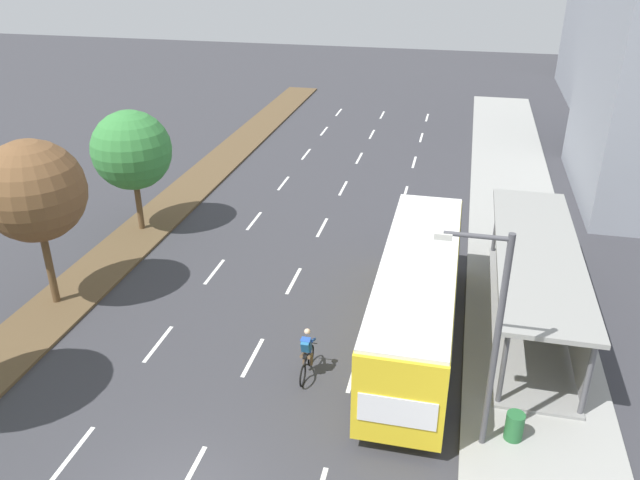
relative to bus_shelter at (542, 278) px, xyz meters
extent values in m
cube|color=brown|center=(-17.83, 9.22, -1.81)|extent=(2.60, 52.00, 0.12)
cube|color=#9E9E99|center=(-0.28, 9.22, -1.79)|extent=(4.50, 52.00, 0.15)
cube|color=white|center=(-13.03, -9.80, -1.86)|extent=(0.14, 2.21, 0.01)
cube|color=white|center=(-13.03, -4.42, -1.86)|extent=(0.14, 2.21, 0.01)
cube|color=white|center=(-13.03, 0.95, -1.86)|extent=(0.14, 2.21, 0.01)
cube|color=white|center=(-13.03, 6.33, -1.86)|extent=(0.14, 2.21, 0.01)
cube|color=white|center=(-13.03, 11.71, -1.86)|extent=(0.14, 2.21, 0.01)
cube|color=white|center=(-13.03, 17.09, -1.86)|extent=(0.14, 2.21, 0.01)
cube|color=white|center=(-13.03, 22.46, -1.86)|extent=(0.14, 2.21, 0.01)
cube|color=white|center=(-13.03, 27.84, -1.86)|extent=(0.14, 2.21, 0.01)
cube|color=white|center=(-9.53, -9.80, -1.86)|extent=(0.14, 2.21, 0.01)
cube|color=white|center=(-9.53, -4.42, -1.86)|extent=(0.14, 2.21, 0.01)
cube|color=white|center=(-9.53, 0.95, -1.86)|extent=(0.14, 2.21, 0.01)
cube|color=white|center=(-9.53, 6.33, -1.86)|extent=(0.14, 2.21, 0.01)
cube|color=white|center=(-9.53, 11.71, -1.86)|extent=(0.14, 2.21, 0.01)
cube|color=white|center=(-9.53, 17.09, -1.86)|extent=(0.14, 2.21, 0.01)
cube|color=white|center=(-9.53, 22.46, -1.86)|extent=(0.14, 2.21, 0.01)
cube|color=white|center=(-9.53, 27.84, -1.86)|extent=(0.14, 2.21, 0.01)
cube|color=white|center=(-6.03, -4.42, -1.86)|extent=(0.14, 2.21, 0.01)
cube|color=white|center=(-6.03, 0.95, -1.86)|extent=(0.14, 2.21, 0.01)
cube|color=white|center=(-6.03, 6.33, -1.86)|extent=(0.14, 2.21, 0.01)
cube|color=white|center=(-6.03, 11.71, -1.86)|extent=(0.14, 2.21, 0.01)
cube|color=white|center=(-6.03, 17.09, -1.86)|extent=(0.14, 2.21, 0.01)
cube|color=white|center=(-6.03, 22.46, -1.86)|extent=(0.14, 2.21, 0.01)
cube|color=white|center=(-6.03, 27.84, -1.86)|extent=(0.14, 2.21, 0.01)
cube|color=gray|center=(-0.28, 0.00, -1.67)|extent=(2.60, 10.79, 0.10)
cylinder|color=#56565B|center=(-1.46, -5.15, -0.32)|extent=(0.16, 0.16, 2.60)
cylinder|color=#56565B|center=(-1.46, 5.15, -0.32)|extent=(0.16, 0.16, 2.60)
cylinder|color=#56565B|center=(0.90, -5.15, -0.32)|extent=(0.16, 0.16, 2.60)
cylinder|color=#56565B|center=(0.90, 5.15, -0.32)|extent=(0.16, 0.16, 2.60)
cube|color=gray|center=(0.96, 0.00, -0.32)|extent=(0.10, 10.26, 2.34)
cube|color=gray|center=(-0.28, 0.00, 1.06)|extent=(2.90, 11.19, 0.16)
cube|color=yellow|center=(-4.28, -2.33, -0.02)|extent=(2.50, 11.20, 2.80)
cube|color=#2D3D4C|center=(-4.28, -2.33, 0.83)|extent=(2.54, 10.30, 0.90)
cube|color=silver|center=(-4.28, -2.33, 1.44)|extent=(2.45, 10.98, 0.12)
cube|color=#2D3D4C|center=(-4.28, 3.29, 0.33)|extent=(2.25, 0.06, 1.54)
cube|color=white|center=(-4.28, -7.95, -0.22)|extent=(2.12, 0.04, 0.90)
cylinder|color=black|center=(-5.38, 1.15, -1.37)|extent=(0.30, 1.00, 1.00)
cylinder|color=black|center=(-3.18, 1.15, -1.37)|extent=(0.30, 1.00, 1.00)
cylinder|color=black|center=(-5.38, -5.80, -1.37)|extent=(0.30, 1.00, 1.00)
cylinder|color=black|center=(-3.18, -5.80, -1.37)|extent=(0.30, 1.00, 1.00)
torus|color=black|center=(-7.51, -4.35, -1.51)|extent=(0.06, 0.72, 0.72)
torus|color=black|center=(-7.51, -5.45, -1.51)|extent=(0.06, 0.72, 0.72)
cylinder|color=black|center=(-7.51, -4.90, -1.23)|extent=(0.05, 0.94, 0.05)
cylinder|color=black|center=(-7.51, -5.00, -1.41)|extent=(0.05, 0.57, 0.42)
cylinder|color=black|center=(-7.51, -5.10, -1.21)|extent=(0.04, 0.04, 0.40)
cube|color=black|center=(-7.51, -5.10, -1.01)|extent=(0.12, 0.24, 0.06)
cylinder|color=black|center=(-7.51, -4.40, -0.96)|extent=(0.46, 0.04, 0.04)
cube|color=#234CA8|center=(-7.51, -4.92, -0.68)|extent=(0.30, 0.36, 0.59)
cube|color=#23669E|center=(-7.51, -5.08, -0.66)|extent=(0.26, 0.26, 0.42)
sphere|color=beige|center=(-7.51, -4.80, -0.26)|extent=(0.20, 0.20, 0.20)
cylinder|color=brown|center=(-7.63, -4.95, -1.08)|extent=(0.12, 0.42, 0.25)
cylinder|color=brown|center=(-7.63, -4.78, -1.34)|extent=(0.10, 0.17, 0.41)
cylinder|color=brown|center=(-7.39, -4.95, -1.08)|extent=(0.12, 0.42, 0.25)
cylinder|color=brown|center=(-7.39, -4.78, -1.34)|extent=(0.10, 0.17, 0.41)
cylinder|color=#234CA8|center=(-7.68, -4.70, -0.63)|extent=(0.09, 0.47, 0.28)
cylinder|color=#234CA8|center=(-7.34, -4.70, -0.63)|extent=(0.09, 0.47, 0.28)
cylinder|color=brown|center=(-18.07, -2.82, -0.15)|extent=(0.28, 0.28, 3.20)
sphere|color=brown|center=(-18.07, -2.82, 2.85)|extent=(3.73, 3.73, 3.73)
cylinder|color=brown|center=(-17.98, 4.09, -0.47)|extent=(0.28, 0.28, 2.55)
sphere|color=#38843D|center=(-17.98, 4.09, 2.18)|extent=(3.66, 3.66, 3.66)
cylinder|color=#4C4C51|center=(-1.93, -6.91, 1.53)|extent=(0.18, 0.18, 6.50)
cylinder|color=#4C4C51|center=(-2.73, -6.91, 4.63)|extent=(1.60, 0.12, 0.12)
cube|color=silver|center=(-3.53, -6.91, 4.56)|extent=(0.44, 0.24, 0.16)
cylinder|color=#286B38|center=(-1.08, -6.56, -1.29)|extent=(0.52, 0.52, 0.85)
camera|label=1|loc=(-3.36, -21.10, 11.25)|focal=35.58mm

